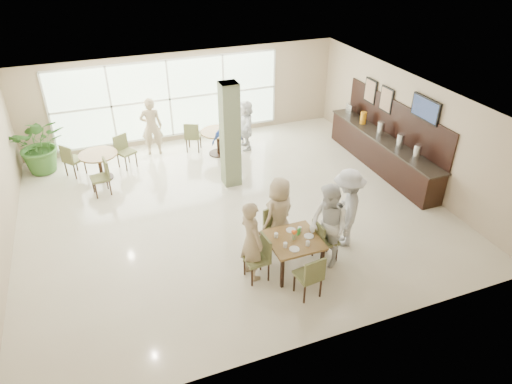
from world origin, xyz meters
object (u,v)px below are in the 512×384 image
object	(u,v)px
main_table	(294,242)
adult_b	(246,125)
teen_left	(251,241)
round_table_right	(218,137)
teen_right	(328,226)
teen_far	(279,213)
adult_a	(227,141)
round_table_left	(99,160)
adult_standing	(151,127)
buffet_counter	(382,150)
teen_standing	(347,208)
potted_plant	(40,144)

from	to	relation	value
main_table	adult_b	size ratio (longest dim) A/B	0.66
main_table	teen_left	distance (m)	0.89
teen_left	round_table_right	bearing A→B (deg)	-22.43
adult_b	teen_right	bearing A→B (deg)	7.43
main_table	teen_far	world-z (taller)	teen_far
round_table_right	adult_a	size ratio (longest dim) A/B	0.65
round_table_right	teen_far	size ratio (longest dim) A/B	0.63
main_table	round_table_left	world-z (taller)	same
round_table_right	teen_right	bearing A→B (deg)	-83.88
teen_far	adult_standing	bearing A→B (deg)	-97.03
main_table	adult_standing	distance (m)	6.58
main_table	round_table_left	xyz separation A→B (m)	(-3.35, 5.34, -0.11)
buffet_counter	adult_a	distance (m)	4.41
teen_left	adult_b	world-z (taller)	teen_left
round_table_right	teen_right	xyz separation A→B (m)	(0.61, -5.69, 0.35)
round_table_right	teen_right	size ratio (longest dim) A/B	0.57
teen_standing	teen_far	bearing A→B (deg)	-80.81
potted_plant	adult_standing	bearing A→B (deg)	-0.21
teen_left	adult_standing	xyz separation A→B (m)	(-0.86, 6.24, 0.03)
teen_left	teen_right	bearing A→B (deg)	-108.13
adult_a	teen_far	bearing A→B (deg)	-97.47
potted_plant	teen_standing	size ratio (longest dim) A/B	0.91
teen_far	teen_right	world-z (taller)	teen_right
round_table_left	teen_standing	distance (m)	6.88
main_table	adult_a	bearing A→B (deg)	88.35
teen_left	teen_standing	bearing A→B (deg)	-95.32
teen_left	teen_right	world-z (taller)	teen_right
teen_right	adult_b	world-z (taller)	teen_right
round_table_right	adult_a	distance (m)	0.93
buffet_counter	adult_a	world-z (taller)	buffet_counter
main_table	teen_standing	world-z (taller)	teen_standing
main_table	adult_b	bearing A→B (deg)	79.66
adult_a	round_table_right	bearing A→B (deg)	84.53
teen_right	adult_b	bearing A→B (deg)	171.03
round_table_right	adult_standing	world-z (taller)	adult_standing
teen_far	adult_a	distance (m)	3.90
round_table_left	teen_left	world-z (taller)	teen_left
buffet_counter	teen_far	size ratio (longest dim) A/B	2.85
main_table	potted_plant	distance (m)	7.97
potted_plant	teen_right	distance (m)	8.47
teen_left	potted_plant	bearing A→B (deg)	19.86
round_table_left	round_table_right	bearing A→B (deg)	5.06
teen_right	teen_left	bearing A→B (deg)	-101.64
potted_plant	teen_right	bearing A→B (deg)	-49.21
teen_standing	adult_standing	bearing A→B (deg)	-124.63
teen_far	teen_right	size ratio (longest dim) A/B	0.90
buffet_counter	potted_plant	distance (m)	9.60
potted_plant	teen_left	world-z (taller)	teen_left
main_table	teen_right	world-z (taller)	teen_right
buffet_counter	teen_far	xyz separation A→B (m)	(-4.18, -2.27, 0.27)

